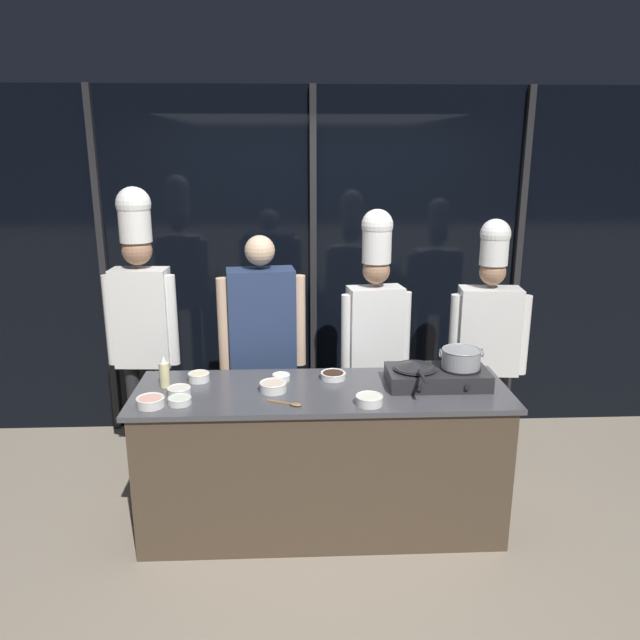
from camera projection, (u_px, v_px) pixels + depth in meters
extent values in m
plane|color=gray|center=(322.00, 523.00, 3.88)|extent=(24.00, 24.00, 0.00)
cube|color=black|center=(313.00, 265.00, 4.94)|extent=(5.75, 0.04, 2.70)
cube|color=#232326|center=(103.00, 268.00, 4.82)|extent=(0.05, 0.05, 2.70)
cube|color=#232326|center=(313.00, 266.00, 4.89)|extent=(0.05, 0.05, 2.70)
cube|color=#232326|center=(517.00, 265.00, 4.96)|extent=(0.05, 0.05, 2.70)
cube|color=#4C3D2D|center=(322.00, 460.00, 3.77)|extent=(2.12, 0.67, 0.86)
cube|color=#47474C|center=(322.00, 392.00, 3.64)|extent=(2.19, 0.70, 0.03)
cube|color=#28282B|center=(437.00, 377.00, 3.69)|extent=(0.59, 0.31, 0.10)
cylinder|color=black|center=(415.00, 369.00, 3.67)|extent=(0.24, 0.24, 0.01)
cylinder|color=black|center=(420.00, 388.00, 3.53)|extent=(0.03, 0.01, 0.03)
cylinder|color=black|center=(460.00, 368.00, 3.68)|extent=(0.24, 0.24, 0.01)
cylinder|color=black|center=(467.00, 387.00, 3.54)|extent=(0.03, 0.01, 0.03)
cylinder|color=#232326|center=(415.00, 367.00, 3.67)|extent=(0.25, 0.25, 0.01)
cone|color=#232326|center=(415.00, 364.00, 3.66)|extent=(0.26, 0.26, 0.04)
cylinder|color=black|center=(423.00, 377.00, 3.45)|extent=(0.02, 0.20, 0.02)
cylinder|color=#93969B|center=(461.00, 358.00, 3.67)|extent=(0.22, 0.22, 0.11)
torus|color=#93969B|center=(462.00, 350.00, 3.65)|extent=(0.23, 0.23, 0.01)
torus|color=#93969B|center=(440.00, 353.00, 3.65)|extent=(0.01, 0.05, 0.05)
torus|color=#93969B|center=(482.00, 353.00, 3.66)|extent=(0.01, 0.05, 0.05)
cylinder|color=beige|center=(165.00, 375.00, 3.66)|extent=(0.06, 0.06, 0.15)
cone|color=white|center=(163.00, 360.00, 3.63)|extent=(0.05, 0.05, 0.04)
cylinder|color=white|center=(369.00, 400.00, 3.42)|extent=(0.15, 0.15, 0.05)
torus|color=white|center=(369.00, 396.00, 3.41)|extent=(0.15, 0.15, 0.01)
cylinder|color=silver|center=(369.00, 398.00, 3.42)|extent=(0.12, 0.12, 0.03)
cylinder|color=white|center=(281.00, 377.00, 3.78)|extent=(0.11, 0.11, 0.03)
torus|color=white|center=(281.00, 375.00, 3.78)|extent=(0.11, 0.11, 0.01)
cylinder|color=white|center=(281.00, 376.00, 3.78)|extent=(0.09, 0.09, 0.02)
cylinder|color=white|center=(151.00, 402.00, 3.40)|extent=(0.15, 0.15, 0.05)
torus|color=white|center=(150.00, 398.00, 3.39)|extent=(0.15, 0.15, 0.01)
cylinder|color=#EAA893|center=(150.00, 400.00, 3.39)|extent=(0.12, 0.12, 0.03)
cylinder|color=white|center=(273.00, 387.00, 3.60)|extent=(0.16, 0.16, 0.05)
torus|color=white|center=(273.00, 383.00, 3.60)|extent=(0.16, 0.16, 0.01)
cylinder|color=beige|center=(273.00, 385.00, 3.60)|extent=(0.13, 0.13, 0.03)
cylinder|color=white|center=(333.00, 376.00, 3.80)|extent=(0.15, 0.15, 0.04)
torus|color=white|center=(333.00, 373.00, 3.79)|extent=(0.16, 0.16, 0.01)
cylinder|color=#382319|center=(333.00, 374.00, 3.80)|extent=(0.12, 0.12, 0.02)
cylinder|color=white|center=(199.00, 377.00, 3.76)|extent=(0.13, 0.13, 0.05)
torus|color=white|center=(199.00, 373.00, 3.76)|extent=(0.13, 0.13, 0.01)
cylinder|color=beige|center=(199.00, 375.00, 3.76)|extent=(0.10, 0.10, 0.03)
cylinder|color=white|center=(180.00, 401.00, 3.43)|extent=(0.13, 0.13, 0.04)
torus|color=white|center=(180.00, 398.00, 3.42)|extent=(0.13, 0.13, 0.01)
cylinder|color=silver|center=(180.00, 399.00, 3.43)|extent=(0.10, 0.10, 0.02)
cylinder|color=white|center=(179.00, 391.00, 3.56)|extent=(0.13, 0.13, 0.04)
torus|color=white|center=(179.00, 388.00, 3.56)|extent=(0.13, 0.13, 0.01)
cylinder|color=silver|center=(179.00, 389.00, 3.56)|extent=(0.11, 0.11, 0.02)
cube|color=olive|center=(279.00, 402.00, 3.44)|extent=(0.13, 0.07, 0.01)
ellipsoid|color=olive|center=(296.00, 405.00, 3.41)|extent=(0.08, 0.06, 0.02)
cylinder|color=#232326|center=(165.00, 420.00, 4.37)|extent=(0.10, 0.10, 0.82)
cylinder|color=#232326|center=(136.00, 420.00, 4.37)|extent=(0.10, 0.10, 0.82)
cube|color=white|center=(142.00, 318.00, 4.17)|extent=(0.38, 0.21, 0.67)
cylinder|color=white|center=(172.00, 320.00, 4.14)|extent=(0.07, 0.07, 0.61)
cylinder|color=white|center=(111.00, 320.00, 4.15)|extent=(0.07, 0.07, 0.61)
sphere|color=#A87A5B|center=(137.00, 250.00, 4.05)|extent=(0.20, 0.20, 0.20)
cylinder|color=white|center=(135.00, 223.00, 4.00)|extent=(0.21, 0.21, 0.24)
sphere|color=white|center=(133.00, 204.00, 3.97)|extent=(0.22, 0.22, 0.22)
cylinder|color=#232326|center=(281.00, 420.00, 4.37)|extent=(0.11, 0.11, 0.82)
cylinder|color=#232326|center=(247.00, 422.00, 4.33)|extent=(0.11, 0.11, 0.82)
cube|color=navy|center=(262.00, 318.00, 4.14)|extent=(0.46, 0.28, 0.67)
cylinder|color=beige|center=(299.00, 321.00, 4.16)|extent=(0.09, 0.09, 0.61)
cylinder|color=beige|center=(224.00, 324.00, 4.08)|extent=(0.09, 0.09, 0.61)
sphere|color=beige|center=(260.00, 250.00, 4.02)|extent=(0.20, 0.20, 0.20)
cylinder|color=#4C4C51|center=(386.00, 424.00, 4.38)|extent=(0.09, 0.09, 0.76)
cylinder|color=#4C4C51|center=(359.00, 427.00, 4.34)|extent=(0.09, 0.09, 0.76)
cube|color=white|center=(375.00, 332.00, 4.17)|extent=(0.39, 0.24, 0.61)
cylinder|color=white|center=(405.00, 333.00, 4.19)|extent=(0.07, 0.07, 0.56)
cylinder|color=white|center=(346.00, 336.00, 4.11)|extent=(0.07, 0.07, 0.56)
sphere|color=#A87A5B|center=(376.00, 270.00, 4.06)|extent=(0.18, 0.18, 0.18)
cylinder|color=white|center=(377.00, 244.00, 4.01)|extent=(0.19, 0.19, 0.24)
sphere|color=white|center=(377.00, 225.00, 3.98)|extent=(0.20, 0.20, 0.20)
cylinder|color=#232326|center=(497.00, 421.00, 4.45)|extent=(0.11, 0.11, 0.74)
cylinder|color=#232326|center=(465.00, 420.00, 4.46)|extent=(0.11, 0.11, 0.74)
cube|color=white|center=(488.00, 331.00, 4.27)|extent=(0.43, 0.25, 0.60)
cylinder|color=white|center=(523.00, 335.00, 4.23)|extent=(0.08, 0.08, 0.55)
cylinder|color=white|center=(455.00, 334.00, 4.26)|extent=(0.08, 0.08, 0.55)
sphere|color=#A87A5B|center=(493.00, 272.00, 4.16)|extent=(0.18, 0.18, 0.18)
cylinder|color=white|center=(494.00, 250.00, 4.12)|extent=(0.19, 0.19, 0.21)
sphere|color=white|center=(495.00, 234.00, 4.09)|extent=(0.20, 0.20, 0.20)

